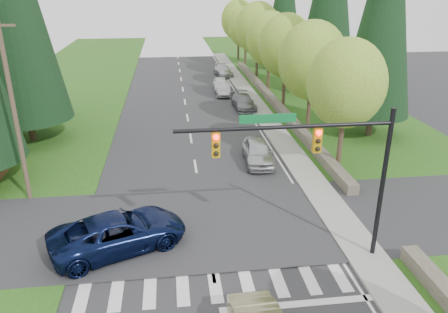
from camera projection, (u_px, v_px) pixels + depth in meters
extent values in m
cube|color=#2C4B14|center=(356.00, 135.00, 34.45)|extent=(14.00, 110.00, 0.06)
cube|color=#2C4B14|center=(11.00, 150.00, 31.44)|extent=(14.00, 110.00, 0.06)
cube|color=#28282B|center=(205.00, 225.00, 21.93)|extent=(120.00, 8.00, 0.10)
cube|color=gray|center=(275.00, 130.00, 35.57)|extent=(1.80, 80.00, 0.13)
cube|color=gray|center=(265.00, 130.00, 35.47)|extent=(0.20, 80.00, 0.13)
cube|color=#4C4438|center=(273.00, 101.00, 43.02)|extent=(0.70, 40.00, 0.70)
cylinder|color=black|center=(382.00, 187.00, 18.27)|extent=(0.20, 0.20, 6.80)
cylinder|color=black|center=(286.00, 127.00, 16.71)|extent=(8.60, 0.16, 0.16)
cube|color=#0C662D|center=(268.00, 119.00, 16.55)|extent=(2.20, 0.04, 0.35)
cube|color=#BF8C0C|center=(317.00, 140.00, 17.09)|extent=(0.32, 0.24, 1.00)
sphere|color=#FF0C05|center=(319.00, 133.00, 16.83)|extent=(0.22, 0.22, 0.22)
cube|color=#BF8C0C|center=(216.00, 145.00, 16.63)|extent=(0.32, 0.24, 1.00)
sphere|color=#FF0C05|center=(216.00, 137.00, 16.37)|extent=(0.22, 0.22, 0.22)
cylinder|color=#473828|center=(15.00, 113.00, 22.62)|extent=(0.24, 0.24, 10.00)
cylinder|color=#38281C|center=(341.00, 134.00, 27.61)|extent=(0.32, 0.32, 4.76)
ellipsoid|color=olive|center=(347.00, 83.00, 26.40)|extent=(4.80, 4.80, 5.52)
cylinder|color=#38281C|center=(309.00, 104.00, 34.03)|extent=(0.32, 0.32, 4.93)
ellipsoid|color=olive|center=(312.00, 60.00, 32.77)|extent=(5.20, 5.20, 5.98)
cylinder|color=#38281C|center=(284.00, 83.00, 40.42)|extent=(0.32, 0.32, 5.04)
ellipsoid|color=olive|center=(286.00, 46.00, 39.13)|extent=(5.00, 5.00, 5.75)
cylinder|color=#38281C|center=(269.00, 70.00, 46.91)|extent=(0.32, 0.32, 4.82)
ellipsoid|color=olive|center=(270.00, 39.00, 45.68)|extent=(5.00, 5.00, 5.75)
cylinder|color=#38281C|center=(257.00, 58.00, 53.29)|extent=(0.32, 0.32, 5.15)
ellipsoid|color=olive|center=(258.00, 28.00, 51.97)|extent=(5.40, 5.40, 6.21)
cylinder|color=#38281C|center=(246.00, 51.00, 59.79)|extent=(0.32, 0.32, 4.70)
ellipsoid|color=olive|center=(246.00, 27.00, 58.58)|extent=(4.80, 4.80, 5.52)
cylinder|color=#38281C|center=(238.00, 43.00, 66.18)|extent=(0.32, 0.32, 4.98)
ellipsoid|color=olive|center=(239.00, 20.00, 64.91)|extent=(5.20, 5.20, 5.98)
cylinder|color=#38281C|center=(31.00, 128.00, 33.03)|extent=(0.50, 0.50, 2.00)
cylinder|color=#38281C|center=(27.00, 108.00, 38.32)|extent=(0.50, 0.50, 2.00)
cylinder|color=#38281C|center=(370.00, 123.00, 34.20)|extent=(0.50, 0.50, 2.00)
cone|color=black|center=(385.00, 5.00, 30.89)|extent=(5.44, 5.44, 16.00)
cylinder|color=#38281C|center=(323.00, 84.00, 47.19)|extent=(0.50, 0.50, 2.00)
cylinder|color=#38281C|center=(282.00, 61.00, 59.94)|extent=(0.50, 0.50, 2.00)
imported|color=#0B1438|center=(119.00, 232.00, 19.72)|extent=(6.74, 4.95, 1.70)
imported|color=#B7B7BC|center=(258.00, 152.00, 29.12)|extent=(2.06, 4.58, 1.53)
imported|color=slate|center=(244.00, 102.00, 41.40)|extent=(2.00, 4.63, 1.33)
imported|color=#9F9FA3|center=(223.00, 88.00, 46.46)|extent=(1.81, 4.25, 1.36)
imported|color=white|center=(221.00, 84.00, 48.63)|extent=(1.80, 4.01, 1.34)
imported|color=#B8B9BE|center=(223.00, 71.00, 55.63)|extent=(2.36, 4.62, 1.29)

